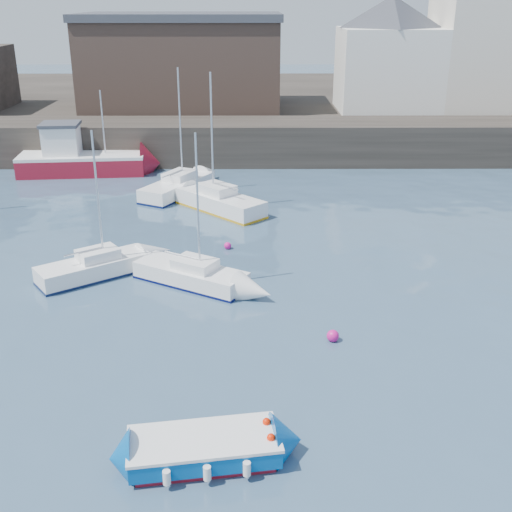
{
  "coord_description": "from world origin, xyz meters",
  "views": [
    {
      "loc": [
        -0.13,
        -12.97,
        11.62
      ],
      "look_at": [
        0.0,
        12.0,
        1.5
      ],
      "focal_mm": 45.0,
      "sensor_mm": 36.0,
      "label": 1
    }
  ],
  "objects_px": {
    "sailboat_b": "(191,274)",
    "buoy_mid": "(333,341)",
    "sailboat_h": "(178,186)",
    "sailboat_a": "(95,267)",
    "sailboat_f": "(220,201)",
    "blue_dinghy": "(204,448)",
    "fishing_boat": "(78,158)",
    "buoy_far": "(228,249)"
  },
  "relations": [
    {
      "from": "sailboat_b",
      "to": "buoy_mid",
      "type": "relative_size",
      "value": 14.8
    },
    {
      "from": "sailboat_h",
      "to": "sailboat_a",
      "type": "bearing_deg",
      "value": -100.11
    },
    {
      "from": "sailboat_a",
      "to": "sailboat_f",
      "type": "bearing_deg",
      "value": 61.74
    },
    {
      "from": "sailboat_a",
      "to": "buoy_mid",
      "type": "distance_m",
      "value": 11.53
    },
    {
      "from": "buoy_mid",
      "to": "blue_dinghy",
      "type": "bearing_deg",
      "value": -123.0
    },
    {
      "from": "blue_dinghy",
      "to": "fishing_boat",
      "type": "height_order",
      "value": "fishing_boat"
    },
    {
      "from": "sailboat_b",
      "to": "buoy_mid",
      "type": "height_order",
      "value": "sailboat_b"
    },
    {
      "from": "fishing_boat",
      "to": "sailboat_b",
      "type": "bearing_deg",
      "value": -63.13
    },
    {
      "from": "sailboat_a",
      "to": "fishing_boat",
      "type": "bearing_deg",
      "value": 106.06
    },
    {
      "from": "fishing_boat",
      "to": "sailboat_h",
      "type": "xyz_separation_m",
      "value": [
        7.55,
        -5.23,
        -0.61
      ]
    },
    {
      "from": "sailboat_a",
      "to": "sailboat_h",
      "type": "relative_size",
      "value": 0.84
    },
    {
      "from": "fishing_boat",
      "to": "buoy_far",
      "type": "xyz_separation_m",
      "value": [
        11.03,
        -14.81,
        -1.11
      ]
    },
    {
      "from": "fishing_boat",
      "to": "sailboat_f",
      "type": "relative_size",
      "value": 1.14
    },
    {
      "from": "buoy_far",
      "to": "buoy_mid",
      "type": "bearing_deg",
      "value": -65.72
    },
    {
      "from": "sailboat_b",
      "to": "sailboat_h",
      "type": "height_order",
      "value": "sailboat_h"
    },
    {
      "from": "sailboat_a",
      "to": "sailboat_b",
      "type": "height_order",
      "value": "sailboat_b"
    },
    {
      "from": "fishing_boat",
      "to": "buoy_far",
      "type": "relative_size",
      "value": 24.74
    },
    {
      "from": "blue_dinghy",
      "to": "buoy_far",
      "type": "bearing_deg",
      "value": 89.76
    },
    {
      "from": "sailboat_h",
      "to": "blue_dinghy",
      "type": "bearing_deg",
      "value": -82.29
    },
    {
      "from": "blue_dinghy",
      "to": "sailboat_b",
      "type": "bearing_deg",
      "value": 96.73
    },
    {
      "from": "sailboat_a",
      "to": "sailboat_h",
      "type": "bearing_deg",
      "value": 79.89
    },
    {
      "from": "buoy_far",
      "to": "sailboat_a",
      "type": "bearing_deg",
      "value": -149.73
    },
    {
      "from": "sailboat_f",
      "to": "sailboat_h",
      "type": "height_order",
      "value": "sailboat_f"
    },
    {
      "from": "blue_dinghy",
      "to": "sailboat_f",
      "type": "xyz_separation_m",
      "value": [
        -0.61,
        21.85,
        0.12
      ]
    },
    {
      "from": "buoy_far",
      "to": "fishing_boat",
      "type": "bearing_deg",
      "value": 126.69
    },
    {
      "from": "sailboat_b",
      "to": "sailboat_f",
      "type": "distance_m",
      "value": 10.33
    },
    {
      "from": "sailboat_a",
      "to": "buoy_mid",
      "type": "xyz_separation_m",
      "value": [
        9.95,
        -5.82,
        -0.46
      ]
    },
    {
      "from": "fishing_boat",
      "to": "sailboat_a",
      "type": "relative_size",
      "value": 1.37
    },
    {
      "from": "buoy_mid",
      "to": "buoy_far",
      "type": "relative_size",
      "value": 1.25
    },
    {
      "from": "blue_dinghy",
      "to": "sailboat_b",
      "type": "distance_m",
      "value": 11.62
    },
    {
      "from": "sailboat_a",
      "to": "sailboat_f",
      "type": "height_order",
      "value": "sailboat_f"
    },
    {
      "from": "sailboat_b",
      "to": "blue_dinghy",
      "type": "bearing_deg",
      "value": -83.27
    },
    {
      "from": "sailboat_f",
      "to": "buoy_far",
      "type": "xyz_separation_m",
      "value": [
        0.67,
        -6.15,
        -0.55
      ]
    },
    {
      "from": "fishing_boat",
      "to": "blue_dinghy",
      "type": "bearing_deg",
      "value": -70.22
    },
    {
      "from": "sailboat_b",
      "to": "fishing_boat",
      "type": "bearing_deg",
      "value": 116.87
    },
    {
      "from": "blue_dinghy",
      "to": "buoy_mid",
      "type": "distance_m",
      "value": 7.75
    },
    {
      "from": "blue_dinghy",
      "to": "buoy_mid",
      "type": "xyz_separation_m",
      "value": [
        4.22,
        6.49,
        -0.43
      ]
    },
    {
      "from": "sailboat_a",
      "to": "buoy_far",
      "type": "bearing_deg",
      "value": 30.27
    },
    {
      "from": "blue_dinghy",
      "to": "sailboat_b",
      "type": "relative_size",
      "value": 0.64
    },
    {
      "from": "blue_dinghy",
      "to": "sailboat_b",
      "type": "xyz_separation_m",
      "value": [
        -1.36,
        11.54,
        0.0
      ]
    },
    {
      "from": "sailboat_h",
      "to": "buoy_far",
      "type": "bearing_deg",
      "value": -70.0
    },
    {
      "from": "sailboat_b",
      "to": "sailboat_f",
      "type": "bearing_deg",
      "value": 85.79
    }
  ]
}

